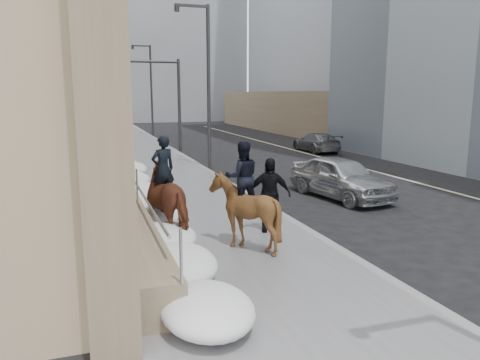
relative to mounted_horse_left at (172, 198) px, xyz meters
name	(u,v)px	position (x,y,z in m)	size (l,w,h in m)	color
ground	(248,277)	(1.05, -2.85, -1.17)	(140.00, 140.00, 0.00)	black
sidewalk	(166,186)	(1.05, 7.15, -1.11)	(5.00, 80.00, 0.12)	#58595B
curb	(227,183)	(3.67, 7.15, -1.11)	(0.24, 80.00, 0.12)	slate
lane_line	(384,174)	(11.55, 7.15, -1.17)	(0.15, 70.00, 0.01)	#BFB78C
far_podium	(470,130)	(16.55, 7.15, 0.83)	(2.00, 80.00, 4.00)	brown
bg_building_mid	(130,18)	(5.05, 57.15, 12.83)	(30.00, 12.00, 28.00)	slate
bg_building_far	(59,53)	(-4.95, 69.15, 8.83)	(24.00, 12.00, 20.00)	gray
streetlight_mid	(205,78)	(3.79, 11.15, 3.41)	(1.71, 0.24, 8.00)	#2D2D30
streetlight_far	(149,85)	(3.79, 31.15, 3.41)	(1.71, 0.24, 8.00)	#2D2D30
traffic_signal	(165,90)	(3.12, 19.15, 2.83)	(4.10, 0.22, 6.00)	#2D2D30
snow_bank	(136,187)	(-0.37, 5.26, -0.71)	(1.70, 18.10, 0.76)	white
mounted_horse_left	(172,198)	(0.00, 0.00, 0.00)	(1.71, 2.55, 2.65)	#512718
mounted_horse_right	(244,205)	(1.48, -1.32, 0.00)	(1.66, 1.82, 2.58)	#452A13
pedestrian	(269,195)	(2.59, -0.19, -0.05)	(1.17, 0.49, 2.00)	black
car_silver	(341,177)	(6.84, 3.25, -0.40)	(1.83, 4.55, 1.55)	#AFB3B8
car_grey	(316,142)	(12.54, 16.03, -0.54)	(1.76, 4.34, 1.26)	slate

